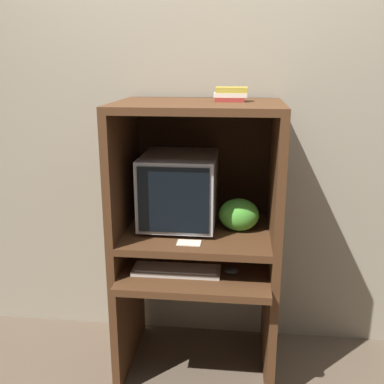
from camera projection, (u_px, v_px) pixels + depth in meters
The scene contains 10 objects.
wall_back at pixel (204, 126), 2.56m from camera, with size 6.00×0.06×2.60m.
desk_base at pixel (197, 303), 2.41m from camera, with size 0.82×0.69×0.64m.
desk_monitor_shelf at pixel (198, 236), 2.35m from camera, with size 0.82×0.61×0.17m.
hutch_upper at pixel (199, 149), 2.26m from camera, with size 0.82×0.61×0.66m.
crt_monitor at pixel (179, 189), 2.36m from camera, with size 0.38×0.44×0.38m.
keyboard at pixel (176, 270), 2.23m from camera, with size 0.44×0.14×0.03m.
mouse at pixel (232, 271), 2.21m from camera, with size 0.07×0.05×0.03m.
snack_bag at pixel (239, 215), 2.31m from camera, with size 0.21×0.15×0.17m.
book_stack at pixel (231, 94), 2.18m from camera, with size 0.16×0.10×0.07m.
paper_card at pixel (189, 243), 2.16m from camera, with size 0.11×0.07×0.00m.
Camera 1 is at (0.21, -1.88, 1.65)m, focal length 42.00 mm.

